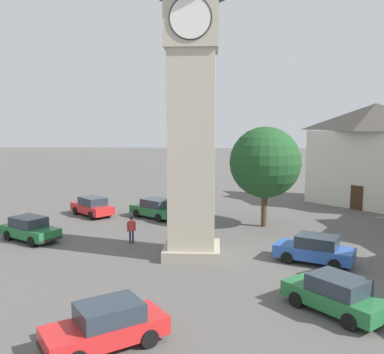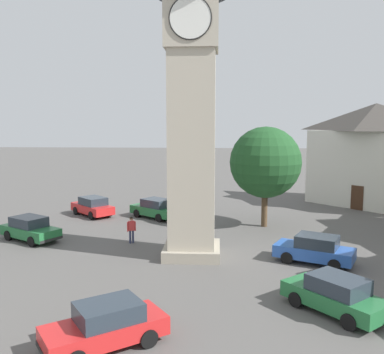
% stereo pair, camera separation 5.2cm
% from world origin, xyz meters
% --- Properties ---
extents(ground_plane, '(200.00, 200.00, 0.00)m').
position_xyz_m(ground_plane, '(0.00, 0.00, 0.00)').
color(ground_plane, '#565451').
extents(clock_tower, '(3.80, 3.80, 20.22)m').
position_xyz_m(clock_tower, '(0.00, 0.00, 11.82)').
color(clock_tower, '#A59C89').
rests_on(clock_tower, ground).
extents(car_blue_kerb, '(3.95, 4.24, 1.53)m').
position_xyz_m(car_blue_kerb, '(6.10, -6.99, 0.76)').
color(car_blue_kerb, '#236B38').
rests_on(car_blue_kerb, ground).
extents(car_silver_kerb, '(4.15, 4.07, 1.53)m').
position_xyz_m(car_silver_kerb, '(-8.66, 9.93, 0.76)').
color(car_silver_kerb, red).
rests_on(car_silver_kerb, ground).
extents(car_red_corner, '(4.31, 3.82, 1.53)m').
position_xyz_m(car_red_corner, '(-3.46, 9.39, 0.76)').
color(car_red_corner, '#236B38').
rests_on(car_red_corner, ground).
extents(car_white_side, '(4.45, 3.31, 1.53)m').
position_xyz_m(car_white_side, '(6.66, -0.90, 0.76)').
color(car_white_side, '#2D5BB7').
rests_on(car_white_side, ground).
extents(car_black_far, '(4.41, 3.57, 1.53)m').
position_xyz_m(car_black_far, '(-10.53, 2.51, 0.76)').
color(car_black_far, '#236B38').
rests_on(car_black_far, ground).
extents(car_green_alley, '(4.34, 3.77, 1.53)m').
position_xyz_m(car_green_alley, '(-2.30, -10.08, 0.76)').
color(car_green_alley, red).
rests_on(car_green_alley, ground).
extents(pedestrian, '(0.52, 0.35, 1.69)m').
position_xyz_m(pedestrian, '(-3.93, 2.27, 1.01)').
color(pedestrian, '#2D3351').
rests_on(pedestrian, ground).
extents(tree, '(5.10, 5.10, 7.23)m').
position_xyz_m(tree, '(4.82, 7.14, 4.67)').
color(tree, brown).
rests_on(tree, ground).
extents(building_corner_back, '(11.70, 11.67, 9.17)m').
position_xyz_m(building_corner_back, '(15.33, 15.47, 4.67)').
color(building_corner_back, silver).
rests_on(building_corner_back, ground).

